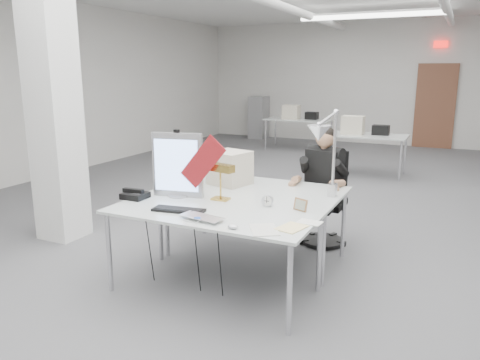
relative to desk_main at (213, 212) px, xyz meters
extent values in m
cube|color=#505053|center=(0.00, 2.50, -0.75)|extent=(10.00, 14.00, 0.02)
cube|color=silver|center=(0.00, 9.51, 0.86)|extent=(10.00, 0.02, 3.20)
cube|color=silver|center=(-5.01, 2.50, 0.86)|extent=(0.02, 14.00, 3.20)
cube|color=white|center=(-2.30, 0.50, 0.86)|extent=(0.45, 0.45, 3.20)
cube|color=brown|center=(1.20, 9.44, 0.31)|extent=(0.95, 0.08, 2.10)
cube|color=red|center=(1.20, 9.40, 1.81)|extent=(0.32, 0.06, 0.16)
cube|color=white|center=(0.00, 6.50, 2.24)|extent=(2.80, 0.14, 0.08)
cube|color=silver|center=(0.00, 0.00, 0.00)|extent=(1.80, 0.90, 0.02)
cube|color=silver|center=(0.00, 0.90, 0.00)|extent=(1.80, 0.90, 0.02)
cube|color=silver|center=(0.20, 5.50, 0.00)|extent=(1.60, 0.80, 0.02)
cube|color=silver|center=(-1.80, 7.70, 0.00)|extent=(1.60, 0.80, 0.02)
cube|color=gray|center=(-3.50, 9.15, -0.14)|extent=(0.45, 0.55, 1.20)
cube|color=#A3A2A7|center=(-0.52, 0.26, 0.32)|extent=(0.49, 0.14, 0.61)
cube|color=maroon|center=(-0.23, 0.23, 0.38)|extent=(0.47, 0.02, 0.51)
cube|color=black|center=(-0.25, -0.15, 0.02)|extent=(0.47, 0.21, 0.02)
imported|color=silver|center=(0.03, -0.33, 0.03)|extent=(0.41, 0.30, 0.03)
ellipsoid|color=silver|center=(0.36, -0.36, 0.03)|extent=(0.09, 0.06, 0.03)
cube|color=black|center=(-0.85, 0.02, 0.04)|extent=(0.22, 0.20, 0.05)
cube|color=#A08545|center=(-0.75, 0.37, 0.07)|extent=(0.15, 0.10, 0.12)
cube|color=#A36F46|center=(0.68, 0.31, 0.07)|extent=(0.14, 0.08, 0.11)
cylinder|color=silver|center=(0.37, 0.31, 0.06)|extent=(0.11, 0.05, 0.11)
cube|color=silver|center=(0.59, -0.28, 0.02)|extent=(0.32, 0.35, 0.01)
cube|color=#FDE597|center=(0.76, -0.15, 0.02)|extent=(0.23, 0.27, 0.01)
cube|color=white|center=(0.85, 0.03, 0.02)|extent=(0.20, 0.14, 0.01)
cube|color=beige|center=(-0.30, 0.92, 0.19)|extent=(0.45, 0.43, 0.35)
camera|label=1|loc=(1.86, -3.38, 1.19)|focal=35.00mm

